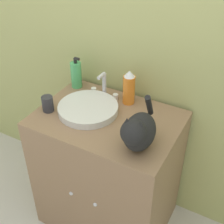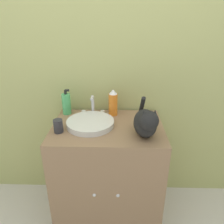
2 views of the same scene
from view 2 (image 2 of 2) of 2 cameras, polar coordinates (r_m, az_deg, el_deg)
The scene contains 8 objects.
wall_back at distance 1.72m, azimuth -0.76°, elevation 14.09°, with size 6.00×0.05×2.50m.
vanity_cabinet at distance 1.78m, azimuth -1.05°, elevation -15.52°, with size 0.78×0.57×0.83m.
sink_basin at distance 1.54m, azimuth -5.68°, elevation -2.88°, with size 0.33×0.33×0.04m.
faucet at distance 1.68m, azimuth -5.03°, elevation 1.26°, with size 0.18×0.08×0.16m.
cat at distance 1.38m, azimuth 8.86°, elevation -2.65°, with size 0.16×0.33×0.23m.
soap_bottle at distance 1.73m, azimuth -11.81°, elevation 2.16°, with size 0.07×0.07×0.20m.
spray_bottle at distance 1.67m, azimuth 0.28°, elevation 2.46°, with size 0.07×0.07×0.21m.
cup at distance 1.49m, azimuth -13.86°, elevation -3.56°, with size 0.06×0.06×0.09m.
Camera 2 is at (0.07, -1.09, 1.55)m, focal length 35.00 mm.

